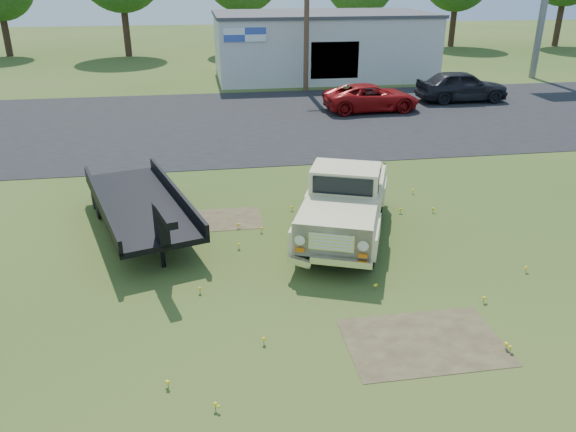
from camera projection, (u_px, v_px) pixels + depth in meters
The scene contains 10 objects.
ground at pixel (316, 273), 13.34m from camera, with size 140.00×140.00×0.00m, color #314C18.
asphalt_lot at pixel (252, 121), 26.92m from camera, with size 90.00×14.00×0.02m, color black.
dirt_patch_a at pixel (423, 342), 10.85m from camera, with size 3.00×2.00×0.01m, color #453A25.
dirt_patch_b at pixel (223, 220), 16.21m from camera, with size 2.20×1.60×0.01m, color #453A25.
commercial_building at pixel (321, 44), 37.81m from camera, with size 14.20×8.20×4.15m.
utility_pole_mid at pixel (307, 10), 32.00m from camera, with size 1.60×0.30×9.00m.
vintage_pickup_truck at pixel (345, 201), 14.89m from camera, with size 2.09×5.39×1.95m, color beige, non-canonical shape.
flatbed_trailer at pixel (139, 200), 15.26m from camera, with size 2.11×6.34×1.73m, color black, non-canonical shape.
red_pickup at pixel (371, 98), 28.64m from camera, with size 2.24×4.87×1.35m, color maroon.
dark_sedan at pixel (462, 86), 30.70m from camera, with size 1.97×4.91×1.67m, color black.
Camera 1 is at (-2.53, -11.43, 6.57)m, focal length 35.00 mm.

